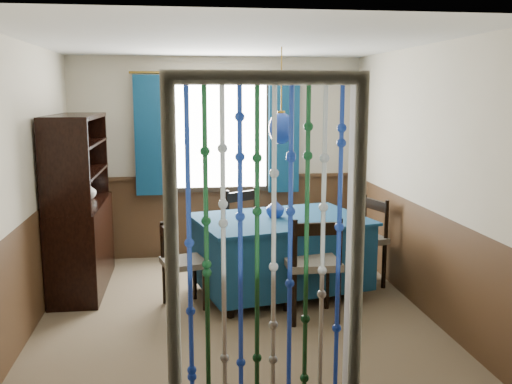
{
  "coord_description": "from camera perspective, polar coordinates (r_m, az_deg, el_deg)",
  "views": [
    {
      "loc": [
        -0.49,
        -5.11,
        2.05
      ],
      "look_at": [
        0.26,
        0.38,
        1.09
      ],
      "focal_mm": 40.0,
      "sensor_mm": 36.0,
      "label": 1
    }
  ],
  "objects": [
    {
      "name": "floor",
      "position": [
        5.53,
        -2.2,
        -11.98
      ],
      "size": [
        4.0,
        4.0,
        0.0
      ],
      "primitive_type": "plane",
      "color": "brown",
      "rests_on": "ground"
    },
    {
      "name": "ceiling",
      "position": [
        5.16,
        -2.39,
        14.78
      ],
      "size": [
        4.0,
        4.0,
        0.0
      ],
      "primitive_type": "plane",
      "rotation": [
        3.14,
        0.0,
        0.0
      ],
      "color": "silver",
      "rests_on": "ground"
    },
    {
      "name": "wall_back",
      "position": [
        7.18,
        -3.83,
        3.37
      ],
      "size": [
        3.6,
        0.0,
        3.6
      ],
      "primitive_type": "plane",
      "rotation": [
        1.57,
        0.0,
        0.0
      ],
      "color": "beige",
      "rests_on": "ground"
    },
    {
      "name": "wall_front",
      "position": [
        3.25,
        1.11,
        -4.49
      ],
      "size": [
        3.6,
        0.0,
        3.6
      ],
      "primitive_type": "plane",
      "rotation": [
        -1.57,
        0.0,
        0.0
      ],
      "color": "beige",
      "rests_on": "ground"
    },
    {
      "name": "wall_left",
      "position": [
        5.34,
        -21.89,
        0.45
      ],
      "size": [
        0.0,
        4.0,
        4.0
      ],
      "primitive_type": "plane",
      "rotation": [
        1.57,
        0.0,
        1.57
      ],
      "color": "beige",
      "rests_on": "ground"
    },
    {
      "name": "wall_right",
      "position": [
        5.66,
        16.17,
        1.27
      ],
      "size": [
        0.0,
        4.0,
        4.0
      ],
      "primitive_type": "plane",
      "rotation": [
        1.57,
        0.0,
        -1.57
      ],
      "color": "beige",
      "rests_on": "ground"
    },
    {
      "name": "wainscot_back",
      "position": [
        7.28,
        -3.75,
        -2.52
      ],
      "size": [
        3.6,
        0.0,
        3.6
      ],
      "primitive_type": "plane",
      "rotation": [
        1.57,
        0.0,
        0.0
      ],
      "color": "#442D1A",
      "rests_on": "ground"
    },
    {
      "name": "wainscot_front",
      "position": [
        3.53,
        1.03,
        -16.32
      ],
      "size": [
        3.6,
        0.0,
        3.6
      ],
      "primitive_type": "plane",
      "rotation": [
        -1.57,
        0.0,
        0.0
      ],
      "color": "#442D1A",
      "rests_on": "ground"
    },
    {
      "name": "wainscot_left",
      "position": [
        5.5,
        -21.24,
        -7.28
      ],
      "size": [
        0.0,
        4.0,
        4.0
      ],
      "primitive_type": "plane",
      "rotation": [
        1.57,
        0.0,
        1.57
      ],
      "color": "#442D1A",
      "rests_on": "ground"
    },
    {
      "name": "wainscot_right",
      "position": [
        5.81,
        15.68,
        -6.07
      ],
      "size": [
        0.0,
        4.0,
        4.0
      ],
      "primitive_type": "plane",
      "rotation": [
        1.57,
        0.0,
        -1.57
      ],
      "color": "#442D1A",
      "rests_on": "ground"
    },
    {
      "name": "window",
      "position": [
        7.1,
        -3.83,
        5.73
      ],
      "size": [
        1.32,
        0.12,
        1.42
      ],
      "primitive_type": "cube",
      "color": "black",
      "rests_on": "wall_back"
    },
    {
      "name": "doorway",
      "position": [
        3.36,
        0.94,
        -7.54
      ],
      "size": [
        1.16,
        0.12,
        2.18
      ],
      "primitive_type": null,
      "color": "silver",
      "rests_on": "ground"
    },
    {
      "name": "dining_table",
      "position": [
        5.88,
        2.43,
        -5.87
      ],
      "size": [
        1.9,
        1.5,
        0.81
      ],
      "rotation": [
        0.0,
        0.0,
        0.23
      ],
      "color": "navy",
      "rests_on": "floor"
    },
    {
      "name": "chair_near",
      "position": [
        5.25,
        5.67,
        -7.23
      ],
      "size": [
        0.49,
        0.46,
        0.98
      ],
      "rotation": [
        0.0,
        0.0,
        0.01
      ],
      "color": "black",
      "rests_on": "floor"
    },
    {
      "name": "chair_far",
      "position": [
        6.52,
        -0.54,
        -3.84
      ],
      "size": [
        0.65,
        0.64,
        0.97
      ],
      "rotation": [
        0.0,
        0.0,
        3.67
      ],
      "color": "black",
      "rests_on": "floor"
    },
    {
      "name": "chair_left",
      "position": [
        5.57,
        -7.53,
        -7.09
      ],
      "size": [
        0.48,
        0.49,
        0.83
      ],
      "rotation": [
        0.0,
        0.0,
        -1.31
      ],
      "color": "black",
      "rests_on": "floor"
    },
    {
      "name": "chair_right",
      "position": [
        6.26,
        10.55,
        -4.67
      ],
      "size": [
        0.57,
        0.58,
        0.96
      ],
      "rotation": [
        0.0,
        0.0,
        1.86
      ],
      "color": "black",
      "rests_on": "floor"
    },
    {
      "name": "sideboard",
      "position": [
        6.31,
        -17.16,
        -3.66
      ],
      "size": [
        0.5,
        1.41,
        1.84
      ],
      "rotation": [
        0.0,
        0.0,
        -0.01
      ],
      "color": "black",
      "rests_on": "floor"
    },
    {
      "name": "pendant_lamp",
      "position": [
        5.67,
        2.53,
        6.43
      ],
      "size": [
        0.25,
        0.25,
        0.94
      ],
      "color": "olive",
      "rests_on": "ceiling"
    },
    {
      "name": "vase_table",
      "position": [
        5.8,
        1.92,
        -1.67
      ],
      "size": [
        0.21,
        0.21,
        0.18
      ],
      "primitive_type": "imported",
      "rotation": [
        0.0,
        0.0,
        0.25
      ],
      "color": "navy",
      "rests_on": "dining_table"
    },
    {
      "name": "bowl_shelf",
      "position": [
        5.91,
        -17.33,
        1.91
      ],
      "size": [
        0.24,
        0.24,
        0.05
      ],
      "primitive_type": "imported",
      "rotation": [
        0.0,
        0.0,
        -0.08
      ],
      "color": "beige",
      "rests_on": "sideboard"
    },
    {
      "name": "vase_sideboard",
      "position": [
        6.48,
        -16.44,
        0.23
      ],
      "size": [
        0.22,
        0.22,
        0.2
      ],
      "primitive_type": "imported",
      "rotation": [
        0.0,
        0.0,
        -0.17
      ],
      "color": "beige",
      "rests_on": "sideboard"
    }
  ]
}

